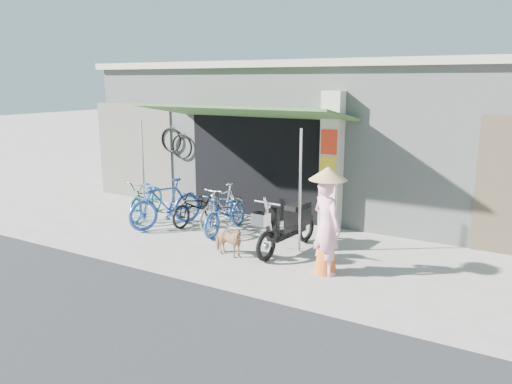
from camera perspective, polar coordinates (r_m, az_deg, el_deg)
The scene contains 14 objects.
ground at distance 9.47m, azimuth -2.01°, elevation -7.20°, with size 80.00×80.00×0.00m, color #A49E94.
road_strip at distance 6.49m, azimuth -24.89°, elevation -18.25°, with size 80.00×6.00×0.01m, color #2F2F32.
bicycle_shop at distance 13.56m, azimuth 9.52°, elevation 6.63°, with size 12.30×5.30×3.66m.
shop_pillar at distance 10.85m, azimuth 8.68°, elevation 3.40°, with size 0.42×0.44×3.00m.
awning at distance 10.79m, azimuth -1.58°, elevation 8.92°, with size 4.60×1.88×2.72m.
neighbour_left at distance 14.19m, azimuth -13.70°, elevation 4.53°, with size 2.60×0.06×2.60m, color #6B665B.
bike_teal at distance 12.19m, azimuth -12.37°, elevation -0.66°, with size 0.62×1.79×0.94m, color #1B7A7A.
bike_blue at distance 11.27m, azimuth -10.27°, elevation -1.30°, with size 0.51×1.79×1.08m, color #22469D.
bike_black at distance 11.46m, azimuth -6.74°, elevation -1.54°, with size 0.56×1.61×0.84m, color black.
bike_silver at distance 11.03m, azimuth -3.78°, elevation -1.65°, with size 0.47×1.65×0.99m, color silver.
bike_navy at distance 10.75m, azimuth -3.43°, elevation -2.35°, with size 0.58×1.66×0.87m, color #204C95.
street_dog at distance 9.31m, azimuth -3.25°, elevation -5.57°, with size 0.33×0.72×0.61m, color tan.
moped at distance 9.58m, azimuth 3.74°, elevation -3.82°, with size 0.57×1.95×1.10m.
nun at distance 8.41m, azimuth 8.10°, elevation -3.40°, with size 0.72×0.64×1.84m.
Camera 1 is at (4.76, -7.53, 3.21)m, focal length 35.00 mm.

